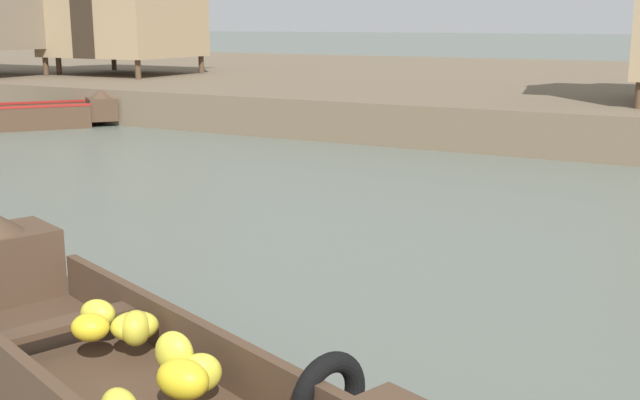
% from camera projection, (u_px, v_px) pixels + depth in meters
% --- Properties ---
extents(ground_plane, '(300.00, 300.00, 0.00)m').
position_uv_depth(ground_plane, '(397.00, 204.00, 10.61)').
color(ground_plane, '#596056').
extents(riverbank_strip, '(160.00, 20.00, 0.83)m').
position_uv_depth(riverbank_strip, '(589.00, 91.00, 22.98)').
color(riverbank_strip, brown).
rests_on(riverbank_strip, ground).
extents(banana_boat, '(5.09, 2.75, 0.90)m').
position_uv_depth(banana_boat, '(118.00, 361.00, 4.97)').
color(banana_boat, '#473323').
rests_on(banana_boat, ground).
extents(cargo_boat_upstream, '(3.44, 3.96, 0.83)m').
position_uv_depth(cargo_boat_upstream, '(17.00, 115.00, 17.93)').
color(cargo_boat_upstream, '#473323').
rests_on(cargo_boat_upstream, ground).
extents(stilt_house_mid_left, '(4.61, 3.80, 3.49)m').
position_uv_depth(stilt_house_mid_left, '(122.00, 15.00, 23.46)').
color(stilt_house_mid_left, '#4C3826').
rests_on(stilt_house_mid_left, riverbank_strip).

